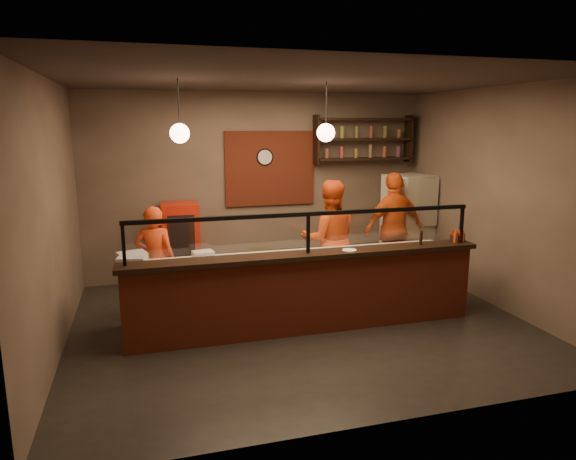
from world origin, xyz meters
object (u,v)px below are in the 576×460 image
object	(u,v)px
cook_mid	(329,240)
cook_right	(394,229)
cook_left	(155,260)
condiment_caddy	(457,238)
red_cooler	(181,245)
pepper_mill	(421,238)
wall_clock	(265,157)
pizza_dough	(356,253)
fridge	(408,224)

from	to	relation	value
cook_mid	cook_right	xyz separation A→B (m)	(1.30, 0.39, 0.02)
cook_left	condiment_caddy	bearing A→B (deg)	177.82
red_cooler	pepper_mill	world-z (taller)	red_cooler
wall_clock	red_cooler	distance (m)	2.09
wall_clock	condiment_caddy	world-z (taller)	wall_clock
red_cooler	cook_right	bearing A→B (deg)	-12.97
cook_left	condiment_caddy	distance (m)	4.25
cook_left	pizza_dough	xyz separation A→B (m)	(2.69, -0.89, 0.13)
cook_mid	pizza_dough	world-z (taller)	cook_mid
wall_clock	cook_left	world-z (taller)	wall_clock
condiment_caddy	cook_mid	bearing A→B (deg)	140.72
cook_left	cook_mid	world-z (taller)	cook_mid
cook_right	condiment_caddy	xyz separation A→B (m)	(0.15, -1.58, 0.16)
wall_clock	cook_left	size ratio (longest dim) A/B	0.19
wall_clock	pizza_dough	distance (m)	2.77
cook_left	fridge	distance (m)	4.55
cook_right	red_cooler	distance (m)	3.57
wall_clock	pepper_mill	world-z (taller)	wall_clock
condiment_caddy	pepper_mill	bearing A→B (deg)	-175.52
cook_left	pepper_mill	world-z (taller)	cook_left
cook_left	condiment_caddy	xyz separation A→B (m)	(4.06, -1.21, 0.33)
wall_clock	condiment_caddy	size ratio (longest dim) A/B	1.74
fridge	cook_left	bearing A→B (deg)	177.62
cook_left	cook_right	size ratio (longest dim) A/B	0.82
cook_left	red_cooler	world-z (taller)	cook_left
wall_clock	fridge	distance (m)	2.85
condiment_caddy	wall_clock	bearing A→B (deg)	127.73
fridge	cook_mid	bearing A→B (deg)	-167.54
wall_clock	cook_left	bearing A→B (deg)	-142.46
pepper_mill	cook_left	bearing A→B (deg)	160.10
cook_left	fridge	world-z (taller)	fridge
fridge	condiment_caddy	size ratio (longest dim) A/B	10.33
fridge	pizza_dough	bearing A→B (deg)	-148.66
pizza_dough	pepper_mill	xyz separation A→B (m)	(0.78, -0.37, 0.25)
wall_clock	pizza_dough	bearing A→B (deg)	-73.13
fridge	wall_clock	bearing A→B (deg)	152.40
red_cooler	fridge	bearing A→B (deg)	-4.07
cook_right	fridge	world-z (taller)	cook_right
cook_right	pizza_dough	bearing A→B (deg)	37.28
cook_left	red_cooler	xyz separation A→B (m)	(0.44, 1.20, -0.08)
cook_left	cook_right	distance (m)	3.93
pepper_mill	wall_clock	bearing A→B (deg)	118.57
pepper_mill	cook_right	bearing A→B (deg)	74.64
cook_mid	cook_left	bearing A→B (deg)	9.42
wall_clock	fridge	bearing A→B (deg)	-14.05
cook_right	pepper_mill	world-z (taller)	cook_right
cook_mid	fridge	world-z (taller)	cook_mid
fridge	pizza_dough	world-z (taller)	fridge
wall_clock	fridge	world-z (taller)	wall_clock
cook_mid	red_cooler	distance (m)	2.50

